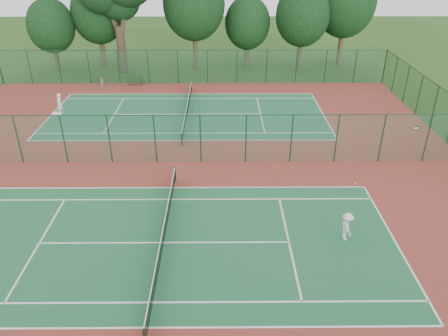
{
  "coord_description": "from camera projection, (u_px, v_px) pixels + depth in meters",
  "views": [
    {
      "loc": [
        2.94,
        -26.88,
        14.01
      ],
      "look_at": [
        3.1,
        -3.89,
        1.6
      ],
      "focal_mm": 35.0,
      "sensor_mm": 36.0,
      "label": 1
    }
  ],
  "objects": [
    {
      "name": "red_pad",
      "position": [
        179.0,
        162.0,
        30.29
      ],
      "size": [
        40.0,
        36.0,
        0.01
      ],
      "primitive_type": "cube",
      "color": "maroon",
      "rests_on": "ground"
    },
    {
      "name": "fence_divider",
      "position": [
        178.0,
        139.0,
        29.45
      ],
      "size": [
        40.0,
        0.09,
        3.5
      ],
      "color": "#1B5136",
      "rests_on": "ground"
    },
    {
      "name": "stray_ball_c",
      "position": [
        178.0,
        168.0,
        29.4
      ],
      "size": [
        0.07,
        0.07,
        0.07
      ],
      "primitive_type": "sphere",
      "color": "#C8EA36",
      "rests_on": "red_pad"
    },
    {
      "name": "bench",
      "position": [
        135.0,
        80.0,
        45.36
      ],
      "size": [
        1.67,
        0.85,
        0.99
      ],
      "rotation": [
        0.0,
        0.0,
        0.25
      ],
      "color": "black",
      "rests_on": "red_pad"
    },
    {
      "name": "stray_ball_b",
      "position": [
        292.0,
        167.0,
        29.46
      ],
      "size": [
        0.07,
        0.07,
        0.07
      ],
      "primitive_type": "sphere",
      "color": "#AECD2F",
      "rests_on": "red_pad"
    },
    {
      "name": "stray_ball_a",
      "position": [
        278.0,
        167.0,
        29.56
      ],
      "size": [
        0.08,
        0.08,
        0.08
      ],
      "primitive_type": "sphere",
      "color": "#B2D130",
      "rests_on": "red_pad"
    },
    {
      "name": "tennis_net_near",
      "position": [
        164.0,
        234.0,
        22.11
      ],
      "size": [
        0.1,
        12.9,
        0.97
      ],
      "color": "#12331D",
      "rests_on": "ground"
    },
    {
      "name": "court_far",
      "position": [
        188.0,
        114.0,
        38.2
      ],
      "size": [
        23.77,
        10.97,
        0.01
      ],
      "primitive_type": "cube",
      "color": "#20673E",
      "rests_on": "red_pad"
    },
    {
      "name": "fence_north",
      "position": [
        193.0,
        67.0,
        45.29
      ],
      "size": [
        40.0,
        0.09,
        3.5
      ],
      "color": "#17472D",
      "rests_on": "ground"
    },
    {
      "name": "kit_bag",
      "position": [
        57.0,
        114.0,
        37.95
      ],
      "size": [
        0.77,
        0.4,
        0.27
      ],
      "primitive_type": "cube",
      "rotation": [
        0.0,
        0.0,
        0.18
      ],
      "color": "white",
      "rests_on": "red_pad"
    },
    {
      "name": "tennis_net_far",
      "position": [
        187.0,
        109.0,
        37.95
      ],
      "size": [
        0.1,
        12.9,
        0.97
      ],
      "color": "#12321A",
      "rests_on": "ground"
    },
    {
      "name": "court_near",
      "position": [
        164.0,
        243.0,
        22.36
      ],
      "size": [
        23.77,
        10.97,
        0.01
      ],
      "primitive_type": "cube",
      "color": "#1E6137",
      "rests_on": "red_pad"
    },
    {
      "name": "player_near",
      "position": [
        347.0,
        226.0,
        22.27
      ],
      "size": [
        0.68,
        1.06,
        1.55
      ],
      "primitive_type": "imported",
      "rotation": [
        0.0,
        0.0,
        1.68
      ],
      "color": "silver",
      "rests_on": "court_near"
    },
    {
      "name": "evergreen_row",
      "position": [
        200.0,
        67.0,
        51.63
      ],
      "size": [
        39.0,
        5.0,
        12.0
      ],
      "primitive_type": null,
      "color": "black",
      "rests_on": "ground"
    },
    {
      "name": "trash_bin",
      "position": [
        102.0,
        81.0,
        45.31
      ],
      "size": [
        0.51,
        0.51,
        0.79
      ],
      "primitive_type": "cylinder",
      "rotation": [
        0.0,
        0.0,
        -0.16
      ],
      "color": "slate",
      "rests_on": "red_pad"
    },
    {
      "name": "player_far",
      "position": [
        60.0,
        104.0,
        37.85
      ],
      "size": [
        0.53,
        0.73,
        1.85
      ],
      "primitive_type": "imported",
      "rotation": [
        0.0,
        0.0,
        -1.71
      ],
      "color": "white",
      "rests_on": "court_far"
    },
    {
      "name": "ground",
      "position": [
        179.0,
        162.0,
        30.29
      ],
      "size": [
        120.0,
        120.0,
        0.0
      ],
      "primitive_type": "plane",
      "color": "#264D18",
      "rests_on": "ground"
    }
  ]
}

